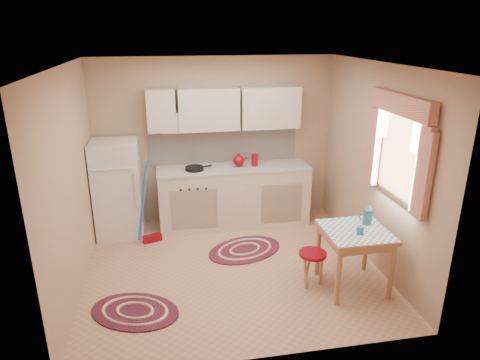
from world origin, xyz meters
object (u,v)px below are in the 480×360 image
object	(u,v)px
base_cabinets	(234,197)
table	(353,259)
fridge	(118,189)
stool	(312,268)

from	to	relation	value
base_cabinets	table	size ratio (longest dim) A/B	3.12
fridge	table	world-z (taller)	fridge
base_cabinets	fridge	bearing A→B (deg)	-178.30
base_cabinets	stool	world-z (taller)	base_cabinets
base_cabinets	stool	xyz separation A→B (m)	(0.62, -1.82, -0.23)
fridge	table	bearing A→B (deg)	-34.44
table	stool	xyz separation A→B (m)	(-0.45, 0.12, -0.15)
base_cabinets	table	distance (m)	2.22
fridge	stool	size ratio (longest dim) A/B	3.33
fridge	base_cabinets	distance (m)	1.71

